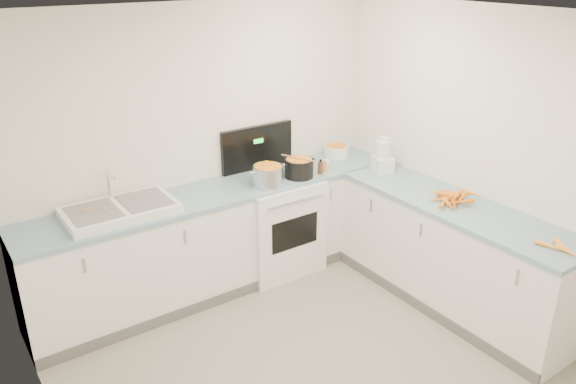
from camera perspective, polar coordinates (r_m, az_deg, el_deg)
ceiling at (r=3.19m, az=7.17°, el=16.82°), size 3.50×4.00×0.00m
wall_back at (r=5.10m, az=-8.60°, el=4.55°), size 3.50×0.00×2.50m
wall_left at (r=2.86m, az=-22.21°, el=-12.44°), size 0.00×4.00×2.50m
wall_right at (r=4.79m, az=22.32°, el=1.85°), size 0.00×4.00×2.50m
counter_back at (r=5.15m, az=-6.59°, el=-4.57°), size 3.50×0.62×0.94m
counter_right at (r=5.03m, az=16.27°, el=-6.11°), size 0.62×2.20×0.94m
stove at (r=5.38m, az=-1.37°, el=-3.09°), size 0.76×0.65×1.36m
sink at (r=4.63m, az=-16.70°, el=-1.74°), size 0.86×0.52×0.31m
steel_pot at (r=4.98m, az=-2.05°, el=1.56°), size 0.29×0.29×0.20m
black_pot at (r=5.18m, az=1.13°, el=2.34°), size 0.29×0.29×0.19m
wooden_spoon at (r=5.14m, az=1.13°, el=3.44°), size 0.16×0.36×0.02m
mixing_bowl at (r=5.74m, az=4.93°, el=4.15°), size 0.29×0.29×0.12m
extract_bottle at (r=5.26m, az=3.31°, el=2.47°), size 0.05×0.05×0.12m
spice_jar at (r=5.33m, az=3.97°, el=2.62°), size 0.06×0.06×0.10m
food_processor at (r=5.36m, az=9.63°, el=3.53°), size 0.22×0.24×0.34m
carrot_pile at (r=4.84m, az=16.38°, el=-0.62°), size 0.42×0.38×0.09m
peeled_carrots at (r=4.34m, az=25.84°, el=-5.08°), size 0.17×0.30×0.04m
peelings at (r=4.57m, az=-19.07°, el=-1.82°), size 0.24×0.24×0.01m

